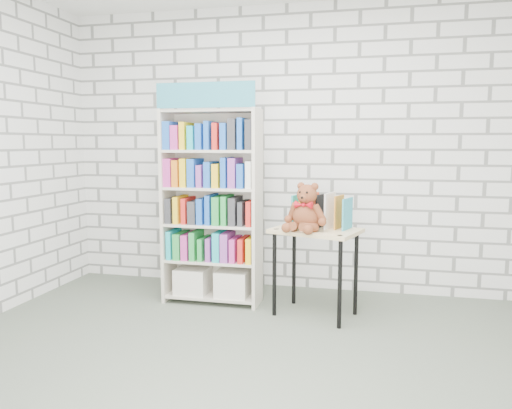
# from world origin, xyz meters

# --- Properties ---
(ground) EXTENTS (4.50, 4.50, 0.00)m
(ground) POSITION_xyz_m (0.00, 0.00, 0.00)
(ground) COLOR #4F584A
(ground) RESTS_ON ground
(room_shell) EXTENTS (4.52, 4.02, 2.81)m
(room_shell) POSITION_xyz_m (0.00, 0.00, 1.78)
(room_shell) COLOR silver
(room_shell) RESTS_ON ground
(bookshelf) EXTENTS (0.88, 0.34, 1.98)m
(bookshelf) POSITION_xyz_m (-0.56, 1.36, 0.90)
(bookshelf) COLOR beige
(bookshelf) RESTS_ON ground
(display_table) EXTENTS (0.81, 0.67, 0.75)m
(display_table) POSITION_xyz_m (0.40, 1.20, 0.64)
(display_table) COLOR tan
(display_table) RESTS_ON ground
(table_books) EXTENTS (0.53, 0.35, 0.29)m
(table_books) POSITION_xyz_m (0.43, 1.30, 0.89)
(table_books) COLOR teal
(table_books) RESTS_ON display_table
(teddy_bear) EXTENTS (0.36, 0.35, 0.40)m
(teddy_bear) POSITION_xyz_m (0.32, 1.11, 0.91)
(teddy_bear) COLOR maroon
(teddy_bear) RESTS_ON display_table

